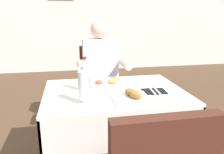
{
  "coord_description": "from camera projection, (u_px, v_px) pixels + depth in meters",
  "views": [
    {
      "loc": [
        -0.18,
        -1.58,
        1.3
      ],
      "look_at": [
        0.15,
        0.11,
        0.83
      ],
      "focal_mm": 36.13,
      "sensor_mm": 36.0,
      "label": 1
    }
  ],
  "objects": [
    {
      "name": "chair_far_diner_seat",
      "position": [
        100.0,
        85.0,
        2.49
      ],
      "size": [
        0.44,
        0.5,
        0.97
      ],
      "color": "#4C2319",
      "rests_on": "ground"
    },
    {
      "name": "back_wall",
      "position": [
        74.0,
        7.0,
        5.18
      ],
      "size": [
        11.0,
        0.12,
        2.98
      ],
      "primitive_type": "cube",
      "color": "silver",
      "rests_on": "ground"
    },
    {
      "name": "plate_far_diner",
      "position": [
        108.0,
        82.0,
        1.86
      ],
      "size": [
        0.26,
        0.26,
        0.06
      ],
      "color": "white",
      "rests_on": "main_dining_table"
    },
    {
      "name": "beer_glass_left",
      "position": [
        83.0,
        87.0,
        1.43
      ],
      "size": [
        0.07,
        0.07,
        0.21
      ],
      "color": "white",
      "rests_on": "main_dining_table"
    },
    {
      "name": "napkin_cutlery_set",
      "position": [
        154.0,
        91.0,
        1.68
      ],
      "size": [
        0.18,
        0.19,
        0.01
      ],
      "color": "black",
      "rests_on": "main_dining_table"
    },
    {
      "name": "cola_bottle_primary",
      "position": [
        85.0,
        77.0,
        1.66
      ],
      "size": [
        0.07,
        0.07,
        0.26
      ],
      "color": "silver",
      "rests_on": "main_dining_table"
    },
    {
      "name": "main_dining_table",
      "position": [
        114.0,
        113.0,
        1.76
      ],
      "size": [
        1.05,
        0.76,
        0.75
      ],
      "color": "white",
      "rests_on": "ground"
    },
    {
      "name": "plate_near_camera",
      "position": [
        132.0,
        96.0,
        1.53
      ],
      "size": [
        0.25,
        0.25,
        0.07
      ],
      "color": "white",
      "rests_on": "main_dining_table"
    },
    {
      "name": "seated_diner_far",
      "position": [
        101.0,
        74.0,
        2.35
      ],
      "size": [
        0.5,
        0.46,
        1.26
      ],
      "color": "#282D42",
      "rests_on": "ground"
    }
  ]
}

